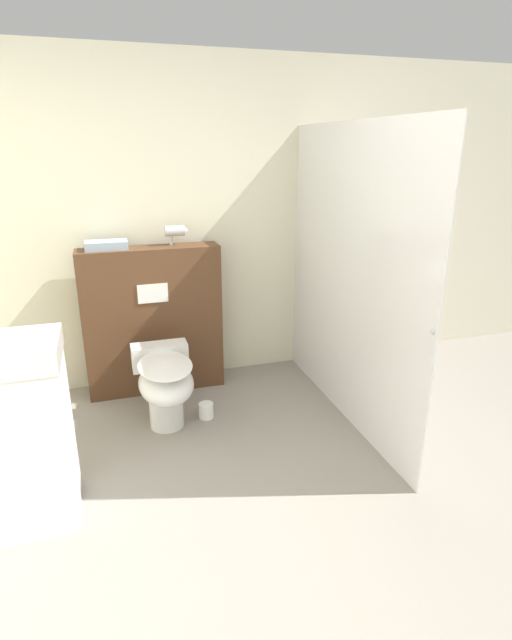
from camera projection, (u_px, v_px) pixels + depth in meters
name	position (u px, v px, depth m)	size (l,w,h in m)	color
ground_plane	(285.00, 563.00, 2.32)	(12.00, 12.00, 0.00)	gray
wall_back	(190.00, 225.00, 3.89)	(8.00, 0.06, 2.50)	beige
partition_panel	(153.00, 320.00, 3.83)	(1.04, 0.24, 1.14)	#51331E
shower_glass	(349.00, 279.00, 3.33)	(0.04, 1.92, 1.99)	silver
toilet	(165.00, 383.00, 3.33)	(0.39, 0.65, 0.52)	white
sink_vanity	(4.00, 436.00, 2.44)	(0.62, 0.41, 1.12)	white
hair_drier	(176.00, 231.00, 3.70)	(0.17, 0.08, 0.14)	#B7B7BC
folded_towel	(106.00, 245.00, 3.56)	(0.30, 0.18, 0.06)	#8C9EAD
spare_toilet_roll	(206.00, 410.00, 3.55)	(0.10, 0.10, 0.11)	white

